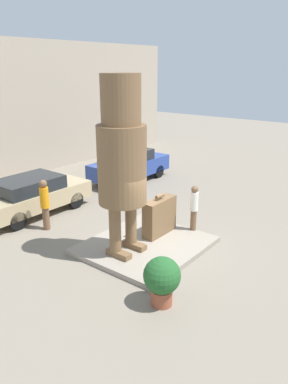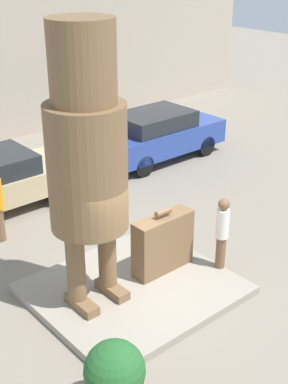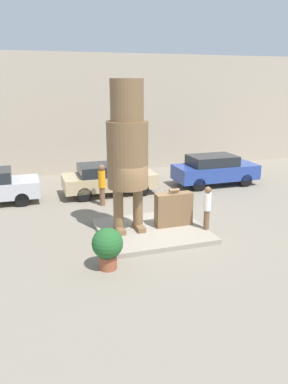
{
  "view_description": "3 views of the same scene",
  "coord_description": "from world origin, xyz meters",
  "px_view_note": "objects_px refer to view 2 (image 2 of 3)",
  "views": [
    {
      "loc": [
        -8.37,
        -6.49,
        5.44
      ],
      "look_at": [
        -0.35,
        -0.21,
        1.99
      ],
      "focal_mm": 35.0,
      "sensor_mm": 36.0,
      "label": 1
    },
    {
      "loc": [
        -5.53,
        -6.75,
        6.26
      ],
      "look_at": [
        0.27,
        0.0,
        2.11
      ],
      "focal_mm": 50.0,
      "sensor_mm": 36.0,
      "label": 2
    },
    {
      "loc": [
        -4.14,
        -11.64,
        5.16
      ],
      "look_at": [
        -0.36,
        -0.18,
        1.6
      ],
      "focal_mm": 35.0,
      "sensor_mm": 36.0,
      "label": 3
    }
  ],
  "objects_px": {
    "statue_figure": "(87,150)",
    "tourist": "(222,231)",
    "giant_suitcase": "(163,243)",
    "parked_car_blue": "(158,134)",
    "planter_pot": "(115,375)"
  },
  "relations": [
    {
      "from": "giant_suitcase",
      "to": "parked_car_blue",
      "type": "distance_m",
      "value": 6.63
    },
    {
      "from": "statue_figure",
      "to": "giant_suitcase",
      "type": "xyz_separation_m",
      "value": [
        1.66,
        -0.12,
        -2.38
      ]
    },
    {
      "from": "tourist",
      "to": "parked_car_blue",
      "type": "distance_m",
      "value": 6.65
    },
    {
      "from": "tourist",
      "to": "planter_pot",
      "type": "relative_size",
      "value": 1.27
    },
    {
      "from": "statue_figure",
      "to": "planter_pot",
      "type": "height_order",
      "value": "statue_figure"
    },
    {
      "from": "statue_figure",
      "to": "parked_car_blue",
      "type": "distance_m",
      "value": 8.08
    },
    {
      "from": "statue_figure",
      "to": "tourist",
      "type": "distance_m",
      "value": 3.47
    },
    {
      "from": "giant_suitcase",
      "to": "parked_car_blue",
      "type": "bearing_deg",
      "value": 48.91
    },
    {
      "from": "statue_figure",
      "to": "tourist",
      "type": "xyz_separation_m",
      "value": [
        2.61,
        -0.84,
        -2.13
      ]
    },
    {
      "from": "parked_car_blue",
      "to": "planter_pot",
      "type": "bearing_deg",
      "value": -135.42
    },
    {
      "from": "statue_figure",
      "to": "planter_pot",
      "type": "distance_m",
      "value": 3.58
    },
    {
      "from": "giant_suitcase",
      "to": "tourist",
      "type": "height_order",
      "value": "tourist"
    },
    {
      "from": "giant_suitcase",
      "to": "planter_pot",
      "type": "bearing_deg",
      "value": -143.27
    },
    {
      "from": "planter_pot",
      "to": "parked_car_blue",
      "type": "bearing_deg",
      "value": 44.58
    },
    {
      "from": "parked_car_blue",
      "to": "planter_pot",
      "type": "relative_size",
      "value": 3.48
    }
  ]
}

